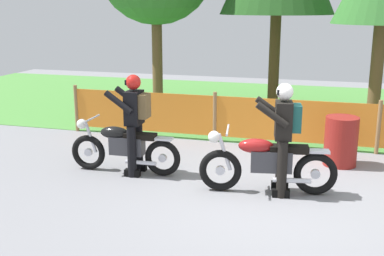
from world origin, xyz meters
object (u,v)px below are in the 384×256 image
Objects in this scene: oil_drum at (341,141)px; rider_lead at (135,119)px; motorcycle_lead at (124,147)px; motorcycle_trailing at (267,163)px; rider_trailing at (283,133)px.

rider_lead is at bearing -156.94° from oil_drum.
motorcycle_trailing is at bearing 172.21° from motorcycle_lead.
rider_trailing is 1.93m from oil_drum.
rider_trailing is at bearing -179.49° from motorcycle_trailing.
rider_trailing is (2.67, -0.22, 0.50)m from motorcycle_lead.
motorcycle_trailing is 0.53m from rider_trailing.
rider_lead reaches higher than motorcycle_trailing.
rider_lead is at bearing -16.10° from motorcycle_trailing.
motorcycle_lead is 1.16× the size of rider_lead.
rider_lead reaches higher than oil_drum.
motorcycle_lead is 0.95× the size of motorcycle_trailing.
motorcycle_trailing reaches higher than motorcycle_lead.
oil_drum is (1.09, 1.68, -0.04)m from motorcycle_trailing.
rider_lead is 2.47m from rider_trailing.
motorcycle_trailing is 2.30m from rider_lead.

